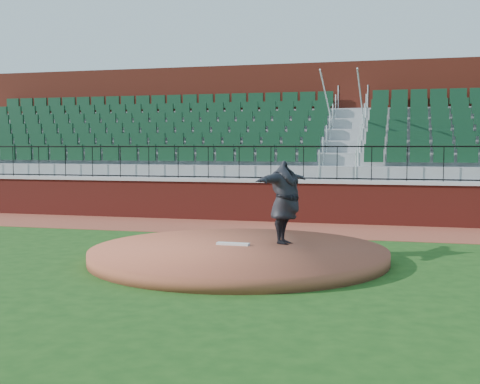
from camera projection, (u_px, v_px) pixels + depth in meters
ground at (220, 263)px, 12.28m from camera, size 90.00×90.00×0.00m
warning_track at (276, 228)px, 17.48m from camera, size 34.00×3.20×0.01m
field_wall at (287, 202)px, 18.98m from camera, size 34.00×0.35×1.20m
wall_cap at (287, 181)px, 18.93m from camera, size 34.00×0.45×0.10m
wall_railing at (287, 163)px, 18.89m from camera, size 34.00×0.05×1.00m
seating_stands at (302, 147)px, 21.48m from camera, size 34.00×5.10×4.60m
concourse_wall at (314, 135)px, 24.14m from camera, size 34.00×0.50×5.50m
pitchers_mound at (239, 254)px, 12.58m from camera, size 5.99×5.99×0.25m
pitching_rubber at (233, 244)px, 12.94m from camera, size 0.69×0.18×0.05m
pitcher at (285, 202)px, 13.04m from camera, size 1.10×2.23×1.75m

